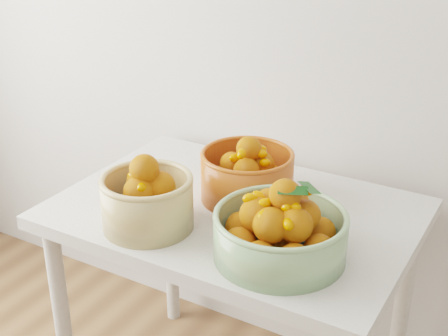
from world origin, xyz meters
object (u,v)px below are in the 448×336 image
at_px(table, 235,237).
at_px(bowl_orange, 247,174).
at_px(bowl_cream, 148,200).
at_px(bowl_green, 280,231).

height_order(table, bowl_orange, bowl_orange).
relative_size(bowl_cream, bowl_green, 0.71).
distance_m(bowl_green, bowl_orange, 0.32).
distance_m(table, bowl_orange, 0.19).
distance_m(bowl_cream, bowl_orange, 0.32).
height_order(table, bowl_green, bowl_green).
height_order(bowl_green, bowl_orange, bowl_green).
bearing_deg(bowl_green, bowl_orange, 132.43).
distance_m(table, bowl_cream, 0.31).
xyz_separation_m(table, bowl_orange, (-0.00, 0.07, 0.17)).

